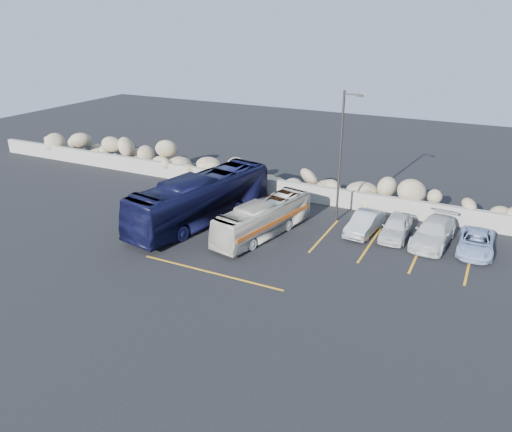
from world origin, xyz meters
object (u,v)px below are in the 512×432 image
at_px(car_b, 365,223).
at_px(tour_coach, 201,199).
at_px(car_d, 476,243).
at_px(lamppost, 341,154).
at_px(car_c, 434,232).
at_px(vintage_bus, 263,219).
at_px(car_a, 396,227).

bearing_deg(car_b, tour_coach, -158.04).
height_order(tour_coach, car_d, tour_coach).
relative_size(car_b, car_d, 0.95).
relative_size(tour_coach, car_b, 2.89).
bearing_deg(lamppost, car_c, -7.21).
bearing_deg(tour_coach, vintage_bus, 8.45).
height_order(car_c, car_d, car_c).
bearing_deg(car_a, car_d, -1.12).
xyz_separation_m(car_a, car_b, (-1.78, -0.20, -0.01)).
bearing_deg(vintage_bus, car_d, 27.70).
xyz_separation_m(lamppost, car_d, (8.07, -0.87, -3.75)).
bearing_deg(tour_coach, car_c, 23.65).
xyz_separation_m(car_b, car_c, (3.85, 0.31, 0.05)).
distance_m(vintage_bus, car_b, 6.00).
xyz_separation_m(tour_coach, car_b, (9.51, 2.83, -0.88)).
bearing_deg(tour_coach, car_a, 25.46).
bearing_deg(car_b, car_a, 11.83).
distance_m(lamppost, vintage_bus, 6.09).
xyz_separation_m(lamppost, car_b, (2.00, -1.05, -3.69)).
xyz_separation_m(tour_coach, car_c, (13.35, 3.14, -0.83)).
xyz_separation_m(tour_coach, car_d, (15.58, 3.01, -0.95)).
height_order(tour_coach, car_a, tour_coach).
height_order(lamppost, tour_coach, lamppost).
relative_size(vintage_bus, car_a, 2.02).
distance_m(car_b, car_d, 6.07).
distance_m(tour_coach, car_d, 15.89).
xyz_separation_m(lamppost, tour_coach, (-7.51, -3.88, -2.81)).
distance_m(lamppost, car_c, 6.92).
xyz_separation_m(lamppost, car_a, (3.78, -0.84, -3.67)).
distance_m(vintage_bus, car_d, 11.70).
xyz_separation_m(tour_coach, car_a, (11.29, 3.03, -0.86)).
height_order(vintage_bus, car_a, vintage_bus).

